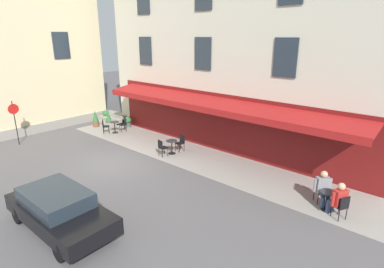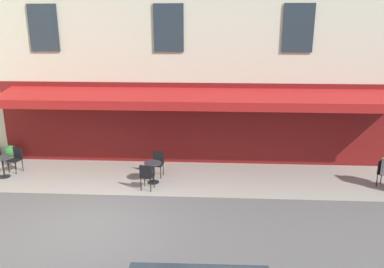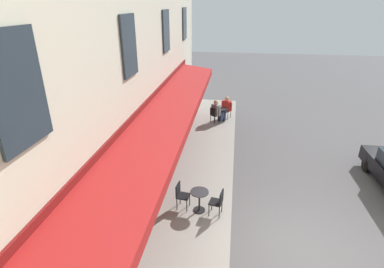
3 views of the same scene
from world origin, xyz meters
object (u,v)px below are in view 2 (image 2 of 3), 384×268
at_px(cafe_table_near_entrance, 153,170).
at_px(cafe_chair_black_near_door, 146,175).
at_px(cafe_chair_black_corner_left, 16,157).
at_px(cafe_chair_black_under_awning, 383,171).
at_px(potted_plant_entrance_right, 11,154).
at_px(cafe_chair_black_kerbside, 158,162).
at_px(cafe_table_streetside, 3,164).

height_order(cafe_table_near_entrance, cafe_chair_black_near_door, cafe_chair_black_near_door).
bearing_deg(cafe_chair_black_corner_left, cafe_chair_black_near_door, 164.62).
height_order(cafe_table_near_entrance, cafe_chair_black_under_awning, cafe_chair_black_under_awning).
xyz_separation_m(cafe_chair_black_near_door, potted_plant_entrance_right, (5.82, -2.25, -0.15)).
distance_m(cafe_chair_black_kerbside, cafe_chair_black_under_awning, 7.77).
xyz_separation_m(cafe_chair_black_near_door, cafe_chair_black_kerbside, (-0.20, -1.25, 0.00)).
bearing_deg(cafe_chair_black_kerbside, potted_plant_entrance_right, -9.47).
distance_m(cafe_chair_black_near_door, potted_plant_entrance_right, 6.24).
bearing_deg(cafe_chair_black_corner_left, cafe_table_near_entrance, 171.39).
relative_size(cafe_chair_black_kerbside, cafe_chair_black_under_awning, 1.00).
xyz_separation_m(cafe_chair_black_near_door, cafe_chair_black_under_awning, (-7.96, -0.77, 0.00)).
bearing_deg(cafe_chair_black_kerbside, cafe_table_near_entrance, 82.44).
xyz_separation_m(cafe_chair_black_corner_left, potted_plant_entrance_right, (0.65, -0.83, -0.15)).
bearing_deg(cafe_table_streetside, cafe_chair_black_kerbside, -175.59).
xyz_separation_m(cafe_chair_black_near_door, cafe_chair_black_corner_left, (5.16, -1.42, 0.00)).
height_order(cafe_chair_black_under_awning, potted_plant_entrance_right, cafe_chair_black_under_awning).
height_order(cafe_table_near_entrance, cafe_table_streetside, same).
relative_size(cafe_chair_black_near_door, cafe_chair_black_kerbside, 1.00).
xyz_separation_m(cafe_table_near_entrance, cafe_chair_black_corner_left, (5.28, -0.80, 0.06)).
xyz_separation_m(cafe_chair_black_kerbside, cafe_chair_black_corner_left, (5.36, -0.17, 0.00)).
height_order(cafe_chair_black_near_door, cafe_chair_black_kerbside, same).
xyz_separation_m(cafe_table_near_entrance, cafe_table_streetside, (5.47, -0.20, 0.00)).
bearing_deg(cafe_table_near_entrance, cafe_chair_black_corner_left, -8.61).
xyz_separation_m(cafe_table_near_entrance, cafe_chair_black_kerbside, (-0.08, -0.63, 0.06)).
xyz_separation_m(cafe_table_near_entrance, cafe_chair_black_under_awning, (-7.84, -0.15, 0.06)).
bearing_deg(potted_plant_entrance_right, cafe_table_near_entrance, 164.64).
distance_m(cafe_chair_black_corner_left, potted_plant_entrance_right, 1.07).
distance_m(cafe_chair_black_near_door, cafe_table_streetside, 5.42).
xyz_separation_m(cafe_table_near_entrance, potted_plant_entrance_right, (5.93, -1.63, -0.10)).
bearing_deg(cafe_chair_black_kerbside, cafe_chair_black_corner_left, -1.84).
relative_size(cafe_chair_black_near_door, cafe_chair_black_corner_left, 1.00).
distance_m(cafe_chair_black_under_awning, cafe_table_streetside, 13.31).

